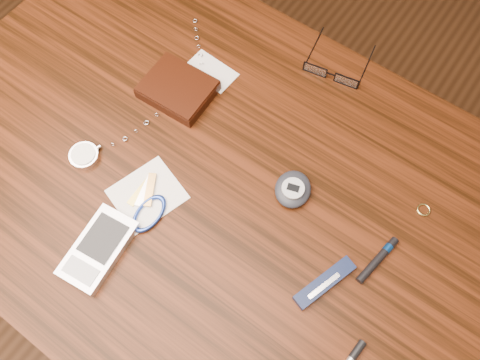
# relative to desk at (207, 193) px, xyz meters

# --- Properties ---
(ground) EXTENTS (3.80, 3.80, 0.00)m
(ground) POSITION_rel_desk_xyz_m (0.00, 0.00, -0.65)
(ground) COLOR #472814
(ground) RESTS_ON ground
(desk) EXTENTS (1.00, 0.70, 0.75)m
(desk) POSITION_rel_desk_xyz_m (0.00, 0.00, 0.00)
(desk) COLOR #381708
(desk) RESTS_ON ground
(wallet_and_card) EXTENTS (0.12, 0.15, 0.03)m
(wallet_and_card) POSITION_rel_desk_xyz_m (-0.12, 0.09, 0.11)
(wallet_and_card) COLOR black
(wallet_and_card) RESTS_ON desk
(eyeglasses) EXTENTS (0.12, 0.12, 0.02)m
(eyeglasses) POSITION_rel_desk_xyz_m (0.07, 0.28, 0.11)
(eyeglasses) COLOR black
(eyeglasses) RESTS_ON desk
(gold_ring) EXTENTS (0.02, 0.02, 0.00)m
(gold_ring) POSITION_rel_desk_xyz_m (0.32, 0.14, 0.10)
(gold_ring) COLOR #D9C46B
(gold_ring) RESTS_ON desk
(pocket_watch) EXTENTS (0.10, 0.36, 0.02)m
(pocket_watch) POSITION_rel_desk_xyz_m (-0.17, -0.08, 0.11)
(pocket_watch) COLOR silver
(pocket_watch) RESTS_ON desk
(pda_phone) EXTENTS (0.08, 0.13, 0.02)m
(pda_phone) POSITION_rel_desk_xyz_m (-0.04, -0.20, 0.11)
(pda_phone) COLOR #BCBCC1
(pda_phone) RESTS_ON desk
(pedometer) EXTENTS (0.07, 0.08, 0.03)m
(pedometer) POSITION_rel_desk_xyz_m (0.14, 0.05, 0.11)
(pedometer) COLOR #21242A
(pedometer) RESTS_ON desk
(notepad_keys) EXTENTS (0.12, 0.13, 0.01)m
(notepad_keys) POSITION_rel_desk_xyz_m (-0.03, -0.10, 0.11)
(notepad_keys) COLOR white
(notepad_keys) RESTS_ON desk
(pocket_knife) EXTENTS (0.05, 0.10, 0.01)m
(pocket_knife) POSITION_rel_desk_xyz_m (0.26, -0.04, 0.11)
(pocket_knife) COLOR #111C3C
(pocket_knife) RESTS_ON desk
(black_blue_pen) EXTENTS (0.03, 0.09, 0.01)m
(black_blue_pen) POSITION_rel_desk_xyz_m (0.30, 0.03, 0.11)
(black_blue_pen) COLOR black
(black_blue_pen) RESTS_ON desk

